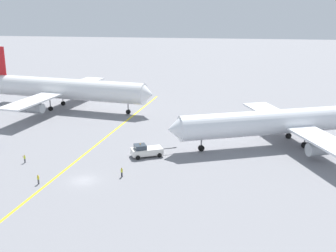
{
  "coord_description": "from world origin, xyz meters",
  "views": [
    {
      "loc": [
        24.37,
        -66.56,
        30.41
      ],
      "look_at": [
        11.87,
        22.33,
        4.0
      ],
      "focal_mm": 45.61,
      "sensor_mm": 36.0,
      "label": 1
    }
  ],
  "objects": [
    {
      "name": "ground_crew_ramp_agent_by_cones",
      "position": [
        -7.24,
        -2.5,
        0.92
      ],
      "size": [
        0.36,
        0.47,
        1.76
      ],
      "color": "#4C4C51",
      "rests_on": "ground"
    },
    {
      "name": "ground_crew_marshaller_foreground",
      "position": [
        -14.2,
        6.72,
        0.86
      ],
      "size": [
        0.45,
        0.38,
        1.65
      ],
      "color": "#4C4C51",
      "rests_on": "ground"
    },
    {
      "name": "taxiway_stripe",
      "position": [
        -4.48,
        10.0,
        0.0
      ],
      "size": [
        12.56,
        119.44,
        0.01
      ],
      "primitive_type": "cube",
      "rotation": [
        0.0,
        0.0,
        -0.1
      ],
      "color": "yellow",
      "rests_on": "ground"
    },
    {
      "name": "airliner_being_pushed",
      "position": [
        37.4,
        25.35,
        5.15
      ],
      "size": [
        50.34,
        39.92,
        16.31
      ],
      "color": "white",
      "rests_on": "ground"
    },
    {
      "name": "ground_plane",
      "position": [
        0.0,
        0.0,
        0.0
      ],
      "size": [
        600.0,
        600.0,
        0.0
      ],
      "primitive_type": "plane",
      "color": "gray"
    },
    {
      "name": "ground_crew_wing_walker_right",
      "position": [
        6.27,
        2.55,
        0.93
      ],
      "size": [
        0.36,
        0.47,
        1.76
      ],
      "color": "black",
      "rests_on": "ground"
    },
    {
      "name": "pushback_tug",
      "position": [
        8.56,
        13.54,
        1.23
      ],
      "size": [
        9.2,
        5.44,
        2.9
      ],
      "color": "white",
      "rests_on": "ground"
    },
    {
      "name": "airliner_at_gate_left",
      "position": [
        -22.13,
        49.35,
        5.88
      ],
      "size": [
        53.79,
        47.18,
        17.42
      ],
      "color": "white",
      "rests_on": "ground"
    }
  ]
}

